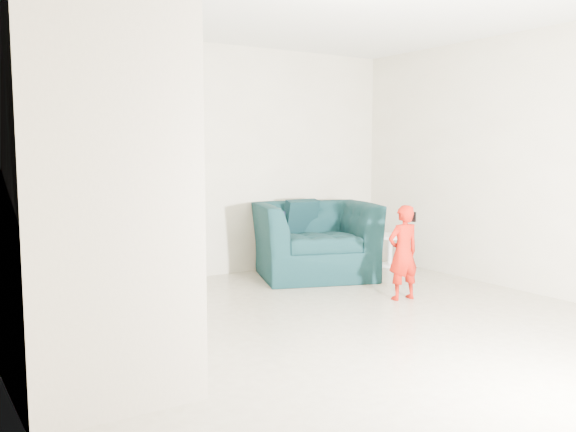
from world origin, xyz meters
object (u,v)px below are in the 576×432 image
object	(u,v)px
side_table	(390,245)
staircase	(74,229)
toddler	(403,253)
armchair	(314,240)

from	to	relation	value
side_table	staircase	bearing A→B (deg)	-160.36
toddler	armchair	bearing A→B (deg)	-79.66
armchair	staircase	world-z (taller)	staircase
staircase	side_table	bearing A→B (deg)	19.64
armchair	staircase	size ratio (longest dim) A/B	0.37
side_table	staircase	distance (m)	4.56
toddler	side_table	distance (m)	1.76
toddler	side_table	xyz separation A→B (m)	(1.07, 1.38, -0.20)
armchair	toddler	world-z (taller)	toddler
armchair	side_table	distance (m)	1.19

